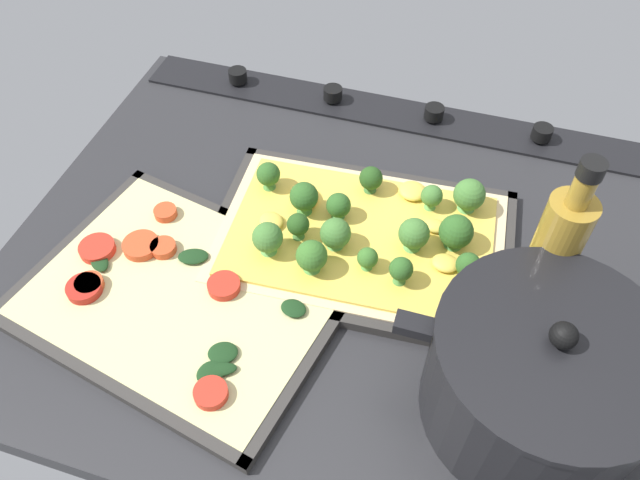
% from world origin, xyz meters
% --- Properties ---
extents(ground_plane, '(0.76, 0.63, 0.03)m').
position_xyz_m(ground_plane, '(0.00, 0.00, -0.01)').
color(ground_plane, '#28282B').
extents(stove_control_panel, '(0.73, 0.07, 0.03)m').
position_xyz_m(stove_control_panel, '(0.00, -0.28, 0.01)').
color(stove_control_panel, black).
rests_on(stove_control_panel, ground_plane).
extents(baking_tray_front, '(0.37, 0.26, 0.01)m').
position_xyz_m(baking_tray_front, '(-0.03, -0.03, 0.00)').
color(baking_tray_front, '#33302D').
rests_on(baking_tray_front, ground_plane).
extents(broccoli_pizza, '(0.35, 0.24, 0.06)m').
position_xyz_m(broccoli_pizza, '(-0.04, -0.03, 0.02)').
color(broccoli_pizza, beige).
rests_on(broccoli_pizza, baking_tray_front).
extents(baking_tray_back, '(0.39, 0.33, 0.01)m').
position_xyz_m(baking_tray_back, '(0.14, 0.11, 0.00)').
color(baking_tray_back, '#33302D').
rests_on(baking_tray_back, ground_plane).
extents(veggie_pizza_back, '(0.36, 0.30, 0.02)m').
position_xyz_m(veggie_pizza_back, '(0.14, 0.11, 0.01)').
color(veggie_pizza_back, '#CFC888').
rests_on(veggie_pizza_back, baking_tray_back).
extents(cooking_pot, '(0.28, 0.21, 0.15)m').
position_xyz_m(cooking_pot, '(-0.24, 0.13, 0.06)').
color(cooking_pot, black).
rests_on(cooking_pot, ground_plane).
extents(oil_bottle, '(0.05, 0.05, 0.22)m').
position_xyz_m(oil_bottle, '(-0.24, 0.01, 0.09)').
color(oil_bottle, olive).
rests_on(oil_bottle, ground_plane).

